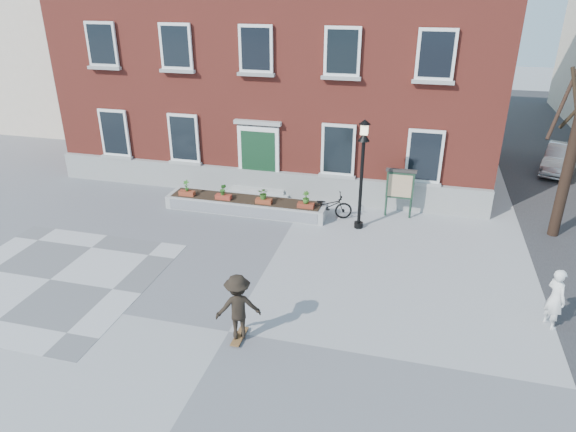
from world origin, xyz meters
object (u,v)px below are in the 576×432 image
(bicycle, at_px, (327,206))
(skateboarder, at_px, (238,307))
(notice_board, at_px, (400,185))
(lamp_post, at_px, (363,160))
(parked_car, at_px, (561,159))
(bystander, at_px, (555,298))

(bicycle, height_order, skateboarder, skateboarder)
(bicycle, distance_m, notice_board, 2.78)
(lamp_post, relative_size, skateboarder, 2.21)
(parked_car, relative_size, skateboarder, 2.13)
(lamp_post, relative_size, notice_board, 2.10)
(parked_car, xyz_separation_m, lamp_post, (-8.23, -8.34, 1.91))
(lamp_post, height_order, skateboarder, lamp_post)
(parked_car, distance_m, bystander, 13.17)
(bystander, relative_size, notice_board, 0.87)
(notice_board, distance_m, skateboarder, 8.99)
(skateboarder, bearing_deg, bystander, 18.47)
(bystander, distance_m, skateboarder, 7.91)
(lamp_post, xyz_separation_m, skateboarder, (-2.01, -7.05, -1.62))
(parked_car, xyz_separation_m, notice_board, (-6.94, -7.04, 0.64))
(bicycle, relative_size, bystander, 1.14)
(bystander, height_order, skateboarder, skateboarder)
(parked_car, xyz_separation_m, bystander, (-2.74, -12.88, 0.19))
(parked_car, height_order, skateboarder, skateboarder)
(parked_car, xyz_separation_m, skateboarder, (-10.24, -15.39, 0.30))
(bicycle, height_order, parked_car, parked_car)
(bicycle, xyz_separation_m, notice_board, (2.54, 0.84, 0.77))
(parked_car, bearing_deg, skateboarder, -106.01)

